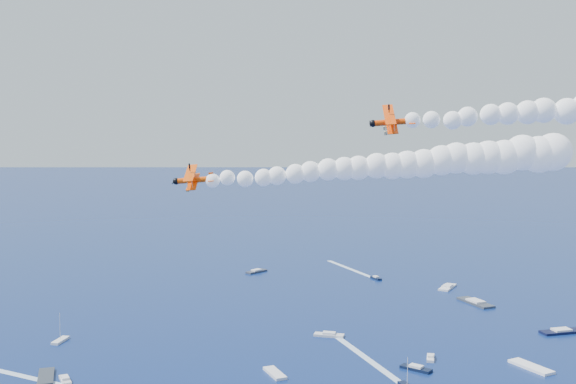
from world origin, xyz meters
The scene contains 5 objects.
biplane_lead centered at (19.72, 27.62, 61.39)m, with size 6.46×7.24×4.36m, color #FF4405, non-canonical shape.
biplane_trail centered at (-10.81, 17.96, 52.18)m, with size 6.69×7.50×4.52m, color #FF4F05, non-canonical shape.
smoke_trail_trail centered at (13.17, 36.48, 54.49)m, with size 49.28×39.45×10.69m, color white, non-canonical shape.
spectator_boats centered at (-2.05, 110.84, 0.35)m, with size 238.82×173.83×0.70m.
boat_wakes centered at (-63.09, 102.96, 0.03)m, with size 99.30×169.53×0.04m.
Camera 1 is at (69.44, -61.08, 61.06)m, focal length 43.61 mm.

